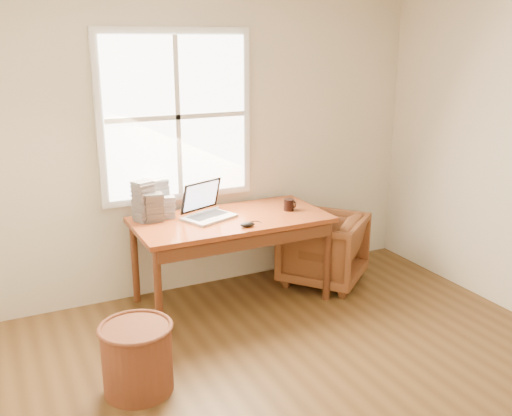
{
  "coord_description": "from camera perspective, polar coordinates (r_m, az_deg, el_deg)",
  "views": [
    {
      "loc": [
        -1.78,
        -2.33,
        2.16
      ],
      "look_at": [
        0.16,
        1.65,
        0.85
      ],
      "focal_mm": 40.0,
      "sensor_mm": 36.0,
      "label": 1
    }
  ],
  "objects": [
    {
      "name": "room_shell",
      "position": [
        3.17,
        8.89,
        0.83
      ],
      "size": [
        4.04,
        4.54,
        2.64
      ],
      "color": "brown",
      "rests_on": "ground"
    },
    {
      "name": "desk",
      "position": [
        4.72,
        -2.53,
        -1.18
      ],
      "size": [
        1.6,
        0.8,
        0.04
      ],
      "primitive_type": "cube",
      "color": "brown",
      "rests_on": "room_shell"
    },
    {
      "name": "armchair",
      "position": [
        5.27,
        6.69,
        -4.09
      ],
      "size": [
        0.98,
        0.98,
        0.64
      ],
      "primitive_type": "imported",
      "rotation": [
        0.0,
        0.0,
        3.83
      ],
      "color": "brown",
      "rests_on": "room_shell"
    },
    {
      "name": "wicker_stool",
      "position": [
        3.81,
        -11.78,
        -14.55
      ],
      "size": [
        0.5,
        0.5,
        0.44
      ],
      "primitive_type": "cylinder",
      "rotation": [
        0.0,
        0.0,
        0.13
      ],
      "color": "brown",
      "rests_on": "room_shell"
    },
    {
      "name": "laptop",
      "position": [
        4.65,
        -4.75,
        0.79
      ],
      "size": [
        0.56,
        0.57,
        0.32
      ],
      "primitive_type": null,
      "rotation": [
        0.0,
        0.0,
        0.38
      ],
      "color": "#A6A9AC",
      "rests_on": "desk"
    },
    {
      "name": "mouse",
      "position": [
        4.47,
        -0.88,
        -1.66
      ],
      "size": [
        0.12,
        0.09,
        0.04
      ],
      "primitive_type": "ellipsoid",
      "rotation": [
        0.0,
        0.0,
        -0.18
      ],
      "color": "black",
      "rests_on": "desk"
    },
    {
      "name": "coffee_mug",
      "position": [
        4.9,
        3.3,
        0.32
      ],
      "size": [
        0.1,
        0.1,
        0.1
      ],
      "primitive_type": "cylinder",
      "rotation": [
        0.0,
        0.0,
        0.19
      ],
      "color": "black",
      "rests_on": "desk"
    },
    {
      "name": "cd_stack_a",
      "position": [
        4.81,
        -9.86,
        1.1
      ],
      "size": [
        0.19,
        0.17,
        0.31
      ],
      "primitive_type": "cube",
      "rotation": [
        0.0,
        0.0,
        0.24
      ],
      "color": "silver",
      "rests_on": "desk"
    },
    {
      "name": "cd_stack_b",
      "position": [
        4.67,
        -10.17,
        0.07
      ],
      "size": [
        0.16,
        0.14,
        0.23
      ],
      "primitive_type": "cube",
      "rotation": [
        0.0,
        0.0,
        -0.11
      ],
      "color": "#27272C",
      "rests_on": "desk"
    },
    {
      "name": "cd_stack_c",
      "position": [
        4.67,
        -11.18,
        0.66
      ],
      "size": [
        0.18,
        0.18,
        0.33
      ],
      "primitive_type": "cube",
      "rotation": [
        0.0,
        0.0,
        0.43
      ],
      "color": "#9797A4",
      "rests_on": "desk"
    },
    {
      "name": "cd_stack_d",
      "position": [
        4.75,
        -9.02,
        0.11
      ],
      "size": [
        0.16,
        0.15,
        0.18
      ],
      "primitive_type": "cube",
      "rotation": [
        0.0,
        0.0,
        -0.18
      ],
      "color": "#ADB0B9",
      "rests_on": "desk"
    }
  ]
}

